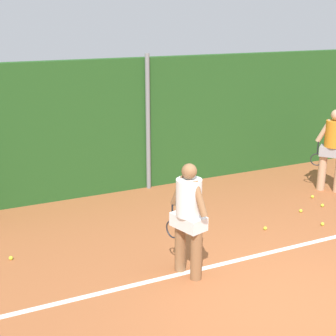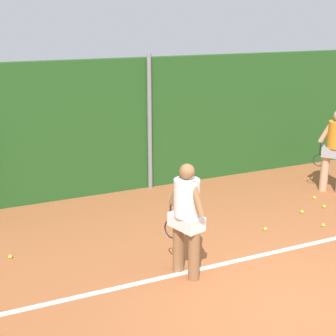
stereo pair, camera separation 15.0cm
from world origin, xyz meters
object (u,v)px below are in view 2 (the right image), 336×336
at_px(player_midcourt, 336,147).
at_px(tennis_ball_7, 314,198).
at_px(tennis_ball_11, 324,206).
at_px(tennis_ball_9, 185,213).
at_px(tennis_ball_10, 323,225).
at_px(tennis_ball_2, 265,229).
at_px(tennis_ball_4, 302,212).
at_px(tennis_ball_5, 10,257).
at_px(player_foreground_near, 186,214).

height_order(player_midcourt, tennis_ball_7, player_midcourt).
bearing_deg(tennis_ball_11, tennis_ball_7, 72.66).
xyz_separation_m(tennis_ball_7, tennis_ball_11, (-0.15, -0.48, 0.00)).
bearing_deg(tennis_ball_9, tennis_ball_10, -36.17).
distance_m(player_midcourt, tennis_ball_11, 1.46).
distance_m(tennis_ball_9, tennis_ball_10, 2.64).
distance_m(player_midcourt, tennis_ball_2, 2.95).
bearing_deg(tennis_ball_2, tennis_ball_4, 18.76).
distance_m(tennis_ball_4, tennis_ball_11, 0.60).
height_order(tennis_ball_5, tennis_ball_10, same).
relative_size(tennis_ball_4, tennis_ball_9, 1.00).
relative_size(tennis_ball_7, tennis_ball_10, 1.00).
xyz_separation_m(tennis_ball_4, tennis_ball_10, (-0.05, -0.68, 0.00)).
relative_size(tennis_ball_4, tennis_ball_7, 1.00).
height_order(player_midcourt, tennis_ball_2, player_midcourt).
xyz_separation_m(player_foreground_near, tennis_ball_9, (0.99, 2.08, -0.96)).
bearing_deg(tennis_ball_7, tennis_ball_10, -123.44).
distance_m(tennis_ball_7, tennis_ball_9, 2.95).
relative_size(player_foreground_near, tennis_ball_10, 26.92).
relative_size(player_foreground_near, tennis_ball_4, 26.92).
relative_size(player_foreground_near, tennis_ball_5, 26.92).
xyz_separation_m(tennis_ball_4, tennis_ball_9, (-2.18, 0.87, 0.00)).
xyz_separation_m(tennis_ball_4, tennis_ball_5, (-5.57, 0.40, 0.00)).
xyz_separation_m(tennis_ball_7, tennis_ball_10, (-0.80, -1.20, 0.00)).
distance_m(tennis_ball_4, tennis_ball_10, 0.69).
xyz_separation_m(tennis_ball_2, tennis_ball_9, (-1.04, 1.26, 0.00)).
distance_m(player_foreground_near, tennis_ball_4, 3.52).
xyz_separation_m(player_foreground_near, tennis_ball_4, (3.17, 1.21, -0.96)).
bearing_deg(player_midcourt, tennis_ball_2, 73.53).
xyz_separation_m(tennis_ball_5, tennis_ball_10, (5.52, -1.08, 0.00)).
bearing_deg(tennis_ball_9, tennis_ball_7, -6.88).
relative_size(player_foreground_near, player_midcourt, 0.96).
relative_size(player_foreground_near, tennis_ball_2, 26.92).
distance_m(player_foreground_near, player_midcourt, 4.96).
bearing_deg(tennis_ball_11, tennis_ball_5, 176.70).
bearing_deg(tennis_ball_9, tennis_ball_5, -172.01).
distance_m(tennis_ball_4, tennis_ball_9, 2.35).
relative_size(player_foreground_near, tennis_ball_7, 26.92).
relative_size(tennis_ball_5, tennis_ball_10, 1.00).
xyz_separation_m(player_midcourt, tennis_ball_7, (-0.65, -0.22, -1.01)).
bearing_deg(tennis_ball_7, player_foreground_near, -156.19).
bearing_deg(tennis_ball_11, tennis_ball_9, 163.33).
height_order(tennis_ball_4, tennis_ball_7, same).
distance_m(tennis_ball_2, tennis_ball_11, 1.79).
height_order(tennis_ball_4, tennis_ball_5, same).
distance_m(player_foreground_near, tennis_ball_7, 4.39).
bearing_deg(tennis_ball_2, tennis_ball_7, 25.70).
relative_size(tennis_ball_7, tennis_ball_11, 1.00).
xyz_separation_m(tennis_ball_9, tennis_ball_11, (2.78, -0.83, 0.00)).
bearing_deg(player_foreground_near, tennis_ball_2, -84.77).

